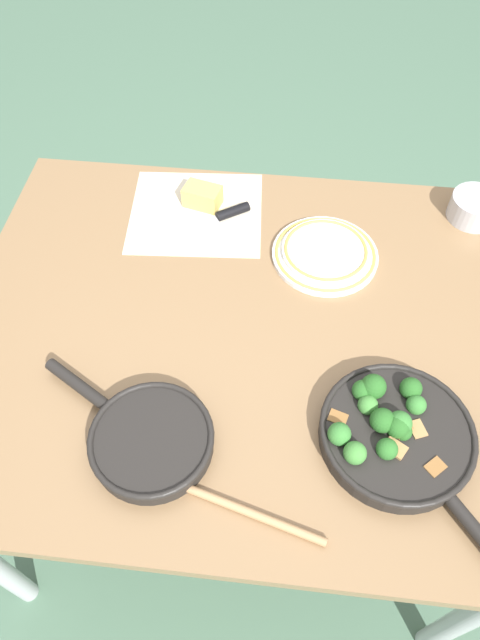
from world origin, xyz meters
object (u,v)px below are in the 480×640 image
object	(u,v)px
skillet_broccoli	(395,432)
cheese_block	(202,196)
grater_knife	(219,217)
dinner_plate_stack	(325,253)
prep_bowl_steel	(475,208)
wooden_spoon	(198,492)
skillet_eggs	(150,439)

from	to	relation	value
skillet_broccoli	cheese_block	distance (m)	0.73
grater_knife	skillet_broccoli	bearing A→B (deg)	92.69
skillet_broccoli	dinner_plate_stack	distance (m)	0.46
skillet_broccoli	prep_bowl_steel	world-z (taller)	skillet_broccoli
skillet_broccoli	cheese_block	xyz separation A→B (m)	(-0.44, 0.59, -0.00)
wooden_spoon	cheese_block	bearing A→B (deg)	-66.88
skillet_broccoli	wooden_spoon	xyz separation A→B (m)	(-0.34, -0.14, -0.02)
skillet_eggs	dinner_plate_stack	world-z (taller)	skillet_eggs
wooden_spoon	grater_knife	world-z (taller)	grater_knife
skillet_eggs	grater_knife	distance (m)	0.60
dinner_plate_stack	grater_knife	bearing A→B (deg)	160.13
skillet_broccoli	prep_bowl_steel	bearing A→B (deg)	123.22
skillet_eggs	dinner_plate_stack	bearing A→B (deg)	-90.68
skillet_eggs	prep_bowl_steel	xyz separation A→B (m)	(0.66, 0.68, 0.01)
skillet_eggs	wooden_spoon	distance (m)	0.13
skillet_broccoli	skillet_eggs	size ratio (longest dim) A/B	1.04
skillet_broccoli	dinner_plate_stack	world-z (taller)	skillet_broccoli
grater_knife	wooden_spoon	bearing A→B (deg)	61.03
skillet_eggs	prep_bowl_steel	distance (m)	0.95
skillet_eggs	prep_bowl_steel	size ratio (longest dim) A/B	2.90
skillet_eggs	cheese_block	world-z (taller)	cheese_block
dinner_plate_stack	skillet_broccoli	bearing A→B (deg)	-73.31
skillet_eggs	grater_knife	size ratio (longest dim) A/B	1.70
dinner_plate_stack	prep_bowl_steel	size ratio (longest dim) A/B	2.02
skillet_broccoli	dinner_plate_stack	bearing A→B (deg)	159.69
skillet_broccoli	dinner_plate_stack	size ratio (longest dim) A/B	1.49
skillet_broccoli	wooden_spoon	bearing A→B (deg)	-104.46
grater_knife	dinner_plate_stack	size ratio (longest dim) A/B	0.84
grater_knife	prep_bowl_steel	size ratio (longest dim) A/B	1.70
dinner_plate_stack	prep_bowl_steel	bearing A→B (deg)	26.09
skillet_broccoli	grater_knife	bearing A→B (deg)	179.18
grater_knife	prep_bowl_steel	bearing A→B (deg)	153.92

